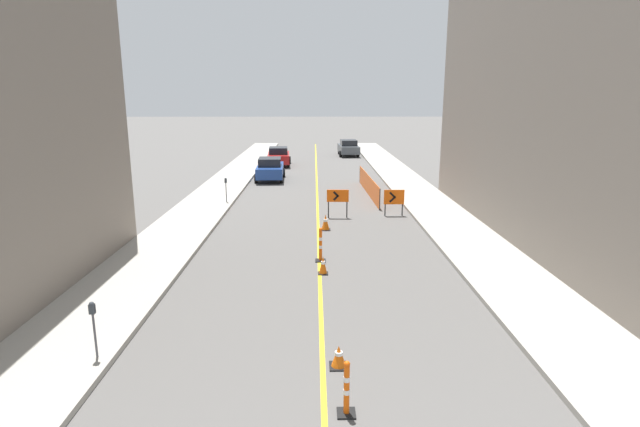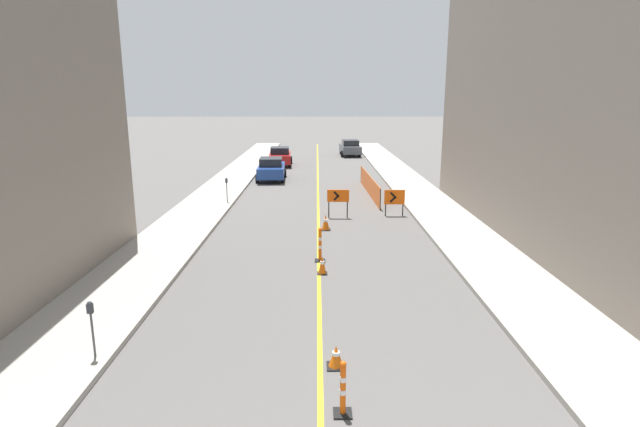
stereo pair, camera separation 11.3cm
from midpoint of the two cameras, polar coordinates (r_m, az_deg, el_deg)
lane_stripe at (r=32.61m, az=-0.46°, el=3.04°), size 0.12×60.43×0.01m
sidewalk_left at (r=33.13m, az=-11.04°, el=3.08°), size 2.90×60.43×0.15m
sidewalk_right at (r=33.18m, az=10.11°, el=3.14°), size 2.90×60.43×0.15m
building_facade_right at (r=21.84m, az=29.36°, el=13.33°), size 6.00×22.51×12.84m
traffic_cone_second at (r=11.27m, az=1.85°, el=-16.03°), size 0.41×0.41×0.50m
traffic_cone_third at (r=16.62m, az=0.16°, el=-5.92°), size 0.33×0.33×0.62m
traffic_cone_fourth at (r=22.01m, az=0.48°, el=-1.02°), size 0.44×0.44×0.69m
delineator_post_front at (r=9.73m, az=2.70°, el=-19.69°), size 0.35×0.35×1.09m
delineator_post_rear at (r=17.81m, az=-0.12°, el=-3.81°), size 0.37×0.37×1.24m
arrow_barricade_primary at (r=24.11m, az=1.90°, el=1.85°), size 1.06×0.10×1.39m
arrow_barricade_secondary at (r=24.78m, az=8.33°, el=1.76°), size 1.00×0.09×1.31m
safety_mesh_fence at (r=30.18m, az=5.46°, el=3.25°), size 0.29×8.75×1.14m
parked_car_curb_near at (r=35.49m, az=-5.81°, el=5.10°), size 1.97×4.37×1.59m
parked_car_curb_mid at (r=43.01m, az=-4.83°, el=6.53°), size 2.04×4.40×1.59m
parked_car_curb_far at (r=50.33m, az=3.21°, el=7.52°), size 2.02×4.39×1.59m
parking_meter_near_curb at (r=12.10m, az=-24.76°, el=-10.81°), size 0.12×0.11×1.31m
parking_meter_far_curb at (r=27.59m, az=-10.83°, el=3.23°), size 0.12×0.11×1.33m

